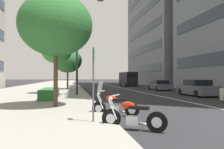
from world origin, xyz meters
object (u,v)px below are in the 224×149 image
at_px(delivery_van_ahead, 128,79).
at_px(street_tree_far_plaza, 57,51).
at_px(street_tree_by_lamp_post, 56,25).
at_px(street_tree_mid_sidewalk, 68,61).
at_px(car_approaching_light, 159,85).
at_px(motorcycle_under_tarp, 132,117).
at_px(parking_sign_by_curb, 93,77).
at_px(car_mid_block_traffic, 197,88).
at_px(motorcycle_by_sign_pole, 114,106).
at_px(street_lamp_with_banners, 81,37).

distance_m(delivery_van_ahead, street_tree_far_plaza, 22.88).
height_order(street_tree_by_lamp_post, street_tree_mid_sidewalk, street_tree_by_lamp_post).
relative_size(car_approaching_light, street_tree_by_lamp_post, 0.74).
xyz_separation_m(delivery_van_ahead, street_tree_far_plaza, (-19.17, 12.18, 2.77)).
xyz_separation_m(delivery_van_ahead, street_tree_by_lamp_post, (-28.81, 11.57, 2.93)).
xyz_separation_m(motorcycle_under_tarp, parking_sign_by_curb, (0.79, 1.15, 1.26)).
bearing_deg(car_mid_block_traffic, car_approaching_light, 0.20).
bearing_deg(parking_sign_by_curb, car_approaching_light, -28.94).
height_order(motorcycle_by_sign_pole, car_approaching_light, motorcycle_by_sign_pole).
bearing_deg(street_tree_far_plaza, motorcycle_under_tarp, -167.26).
height_order(car_approaching_light, delivery_van_ahead, delivery_van_ahead).
xyz_separation_m(motorcycle_by_sign_pole, car_approaching_light, (17.62, -9.62, 0.19)).
bearing_deg(motorcycle_by_sign_pole, motorcycle_under_tarp, 119.98).
height_order(delivery_van_ahead, street_tree_mid_sidewalk, street_tree_mid_sidewalk).
height_order(delivery_van_ahead, street_tree_by_lamp_post, street_tree_by_lamp_post).
distance_m(motorcycle_under_tarp, motorcycle_by_sign_pole, 2.49).
relative_size(parking_sign_by_curb, street_tree_far_plaza, 0.48).
xyz_separation_m(car_approaching_light, parking_sign_by_curb, (-19.31, 10.68, 1.04)).
relative_size(motorcycle_by_sign_pole, street_tree_mid_sidewalk, 0.36).
height_order(car_approaching_light, street_tree_mid_sidewalk, street_tree_mid_sidewalk).
xyz_separation_m(street_lamp_with_banners, street_tree_mid_sidewalk, (10.09, 1.29, -1.31)).
distance_m(motorcycle_under_tarp, street_tree_mid_sidewalk, 22.47).
distance_m(street_lamp_with_banners, street_tree_by_lamp_post, 7.27).
bearing_deg(street_tree_by_lamp_post, parking_sign_by_curb, -159.56).
height_order(car_approaching_light, street_lamp_with_banners, street_lamp_with_banners).
distance_m(delivery_van_ahead, street_lamp_with_banners, 24.23).
bearing_deg(car_mid_block_traffic, motorcycle_by_sign_pole, 134.37).
bearing_deg(delivery_van_ahead, street_lamp_with_banners, 153.14).
height_order(motorcycle_by_sign_pole, street_tree_mid_sidewalk, street_tree_mid_sidewalk).
bearing_deg(street_tree_far_plaza, motorcycle_by_sign_pole, -165.14).
bearing_deg(street_lamp_with_banners, parking_sign_by_curb, 179.80).
xyz_separation_m(car_approaching_light, street_tree_far_plaza, (-5.53, 12.83, 3.58)).
bearing_deg(street_tree_far_plaza, delivery_van_ahead, -32.43).
bearing_deg(car_approaching_light, street_tree_mid_sidewalk, 83.21).
bearing_deg(delivery_van_ahead, motorcycle_under_tarp, 163.05).
bearing_deg(motorcycle_under_tarp, car_mid_block_traffic, -95.95).
height_order(motorcycle_under_tarp, street_tree_mid_sidewalk, street_tree_mid_sidewalk).
bearing_deg(car_approaching_light, street_tree_by_lamp_post, 143.73).
bearing_deg(street_lamp_with_banners, street_tree_mid_sidewalk, 7.28).
height_order(motorcycle_by_sign_pole, street_lamp_with_banners, street_lamp_with_banners).
bearing_deg(street_tree_mid_sidewalk, street_tree_by_lamp_post, 179.03).
xyz_separation_m(car_mid_block_traffic, parking_sign_by_curb, (-10.33, 10.44, 1.00)).
height_order(parking_sign_by_curb, street_lamp_with_banners, street_lamp_with_banners).
bearing_deg(street_tree_by_lamp_post, car_mid_block_traffic, -62.68).
xyz_separation_m(delivery_van_ahead, parking_sign_by_curb, (-32.95, 10.03, 0.23)).
distance_m(motorcycle_under_tarp, car_approaching_light, 22.25).
bearing_deg(car_approaching_light, delivery_van_ahead, 5.31).
bearing_deg(delivery_van_ahead, street_tree_mid_sidewalk, 133.76).
relative_size(motorcycle_under_tarp, parking_sign_by_curb, 0.72).
distance_m(delivery_van_ahead, street_tree_mid_sidewalk, 16.41).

